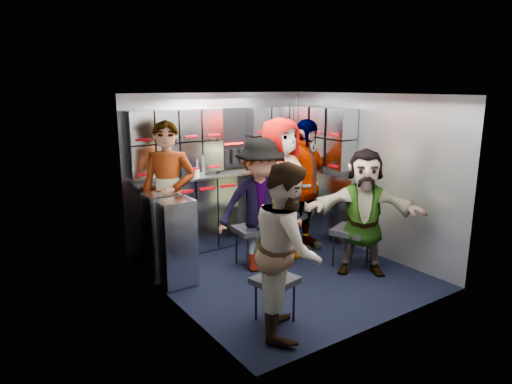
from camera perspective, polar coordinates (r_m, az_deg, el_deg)
floor at (r=5.59m, az=3.29°, el=-9.96°), size 3.00×3.00×0.00m
wall_back at (r=6.50m, az=-4.65°, el=2.99°), size 2.80×0.04×2.10m
wall_left at (r=4.57m, az=-10.62°, el=-1.56°), size 0.04×3.00×2.10m
wall_right at (r=6.21m, az=13.75°, el=2.17°), size 0.04×3.00×2.10m
ceiling at (r=5.14m, az=3.60°, el=12.09°), size 2.80×3.00×0.02m
cart_bank_back at (r=6.44m, az=-3.64°, el=-2.15°), size 2.68×0.38×0.99m
cart_bank_left at (r=5.31m, az=-10.73°, el=-5.76°), size 0.38×0.76×0.99m
counter at (r=6.33m, az=-3.71°, el=2.40°), size 2.68×0.42×0.03m
locker_bank_back at (r=6.31m, az=-4.05°, el=6.73°), size 2.68×0.28×0.82m
locker_bank_right at (r=6.52m, az=8.50°, el=6.83°), size 0.28×1.00×0.82m
right_cabinet at (r=6.63m, az=8.79°, el=-1.79°), size 0.28×1.20×1.00m
coffee_niche at (r=6.45m, az=-2.92°, el=6.71°), size 0.46×0.16×0.84m
red_latch_strip at (r=6.18m, az=-2.75°, el=0.88°), size 2.60×0.02×0.03m
jump_seat_near_left at (r=4.37m, az=2.39°, el=-11.24°), size 0.44×0.42×0.44m
jump_seat_mid_left at (r=5.67m, az=-0.50°, el=-4.95°), size 0.45×0.43×0.49m
jump_seat_center at (r=6.04m, az=1.86°, el=-3.70°), size 0.51×0.49×0.50m
jump_seat_mid_right at (r=6.36m, az=4.84°, el=-2.95°), size 0.54×0.53×0.49m
jump_seat_near_right at (r=5.70m, az=11.81°, el=-5.01°), size 0.55×0.53×0.50m
attendant_standing at (r=5.52m, az=-10.86°, el=-0.61°), size 0.79×0.74×1.81m
attendant_arc_a at (r=4.09m, az=3.95°, el=-7.10°), size 0.92×0.96×1.56m
attendant_arc_b at (r=5.42m, az=0.55°, el=-1.69°), size 1.17×0.89×1.61m
attendant_arc_c at (r=5.79m, az=2.94°, el=0.30°), size 0.98×0.74×1.82m
attendant_arc_d at (r=6.12m, az=5.98°, el=0.76°), size 1.11×0.67×1.78m
attendant_arc_e at (r=5.49m, az=13.30°, el=-2.46°), size 1.33×1.25×1.50m
bottle_left at (r=6.03m, az=-7.46°, el=3.01°), size 0.07×0.07×0.22m
bottle_mid at (r=6.07m, az=-6.74°, el=3.22°), size 0.07×0.07×0.25m
bottle_right at (r=6.52m, az=0.23°, el=4.00°), size 0.07×0.07×0.25m
cup_left at (r=6.03m, az=-7.47°, el=2.39°), size 0.08×0.08×0.10m
cup_right at (r=6.73m, az=2.80°, el=3.62°), size 0.08×0.08×0.10m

